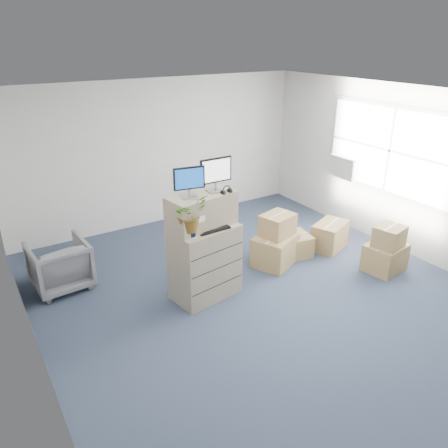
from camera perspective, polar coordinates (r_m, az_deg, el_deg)
The scene contains 19 objects.
ground at distance 6.43m, azimuth 5.55°, elevation -9.86°, with size 7.00×7.00×0.00m, color #252E43.
wall_back at distance 8.67m, azimuth -8.39°, elevation 9.15°, with size 6.00×0.02×2.80m, color beige.
wall_right at distance 7.91m, azimuth 23.71°, elevation 5.97°, with size 0.02×7.00×2.80m, color beige.
window at distance 8.07m, azimuth 20.97°, elevation 8.96°, with size 0.07×2.72×1.52m.
ac_unit at distance 8.69m, azimuth 15.50°, elevation 7.20°, with size 0.24×0.60×0.40m, color silver.
filing_cabinet_lower at distance 6.25m, azimuth -2.50°, elevation -5.00°, with size 0.93×0.57×1.09m, color tan.
filing_cabinet_upper at distance 5.95m, azimuth -2.94°, elevation 1.77°, with size 0.93×0.47×0.47m, color tan.
monitor_left at distance 5.70m, azimuth -4.56°, elevation 5.67°, with size 0.42×0.20×0.41m.
monitor_right at distance 5.91m, azimuth -1.06°, elevation 6.70°, with size 0.47×0.18×0.47m.
headphones at distance 5.89m, azimuth 0.32°, elevation 4.40°, with size 0.15×0.15×0.02m, color black.
keyboard at distance 5.92m, azimuth -1.49°, elevation -0.67°, with size 0.47×0.20×0.02m, color black.
mouse at distance 6.15m, azimuth 0.46°, elevation 0.35°, with size 0.10×0.06×0.03m, color silver.
water_bottle at distance 6.05m, azimuth -2.67°, elevation 1.24°, with size 0.08×0.08×0.29m, color gray.
phone_dock at distance 5.97m, azimuth -3.04°, elevation -0.11°, with size 0.07×0.06×0.14m.
external_drive at distance 6.24m, azimuth -0.75°, elevation 0.85°, with size 0.20×0.15×0.06m, color black.
tissue_box at distance 6.25m, azimuth -0.26°, elevation 1.60°, with size 0.24×0.12×0.09m, color #4688EE.
potted_plant at distance 5.65m, azimuth -4.54°, elevation 0.82°, with size 0.52×0.56×0.47m.
office_chair at distance 6.95m, azimuth -20.70°, elevation -4.77°, with size 0.80×0.75×0.82m, color slate.
cardboard_boxes at distance 7.46m, azimuth 12.20°, elevation -2.56°, with size 2.16×1.81×0.87m.
Camera 1 is at (-3.35, -4.19, 3.55)m, focal length 35.00 mm.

